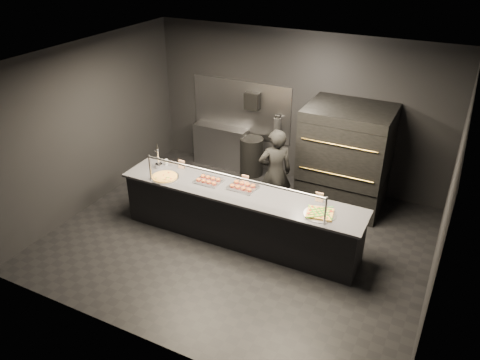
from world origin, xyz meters
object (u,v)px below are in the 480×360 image
at_px(round_pizza, 165,177).
at_px(square_pizza, 320,213).
at_px(fire_extinguisher, 277,128).
at_px(slider_tray_a, 208,180).
at_px(service_counter, 239,215).
at_px(pizza_oven, 345,157).
at_px(beer_tap, 158,160).
at_px(trash_bin, 252,156).
at_px(prep_shelf, 221,146).
at_px(slider_tray_b, 243,186).
at_px(worker, 275,173).
at_px(towel_dispenser, 252,101).

height_order(round_pizza, square_pizza, square_pizza).
distance_m(fire_extinguisher, slider_tray_a, 2.36).
distance_m(service_counter, slider_tray_a, 0.77).
relative_size(pizza_oven, fire_extinguisher, 3.78).
relative_size(service_counter, beer_tap, 8.30).
bearing_deg(round_pizza, trash_bin, 77.96).
relative_size(round_pizza, trash_bin, 0.61).
height_order(service_counter, round_pizza, service_counter).
bearing_deg(beer_tap, prep_shelf, 89.06).
xyz_separation_m(fire_extinguisher, beer_tap, (-1.29, -2.29, 0.00)).
relative_size(fire_extinguisher, beer_tap, 1.02).
bearing_deg(round_pizza, pizza_oven, 39.01).
relative_size(service_counter, fire_extinguisher, 8.12).
relative_size(prep_shelf, slider_tray_b, 2.49).
relative_size(pizza_oven, round_pizza, 3.89).
bearing_deg(slider_tray_a, slider_tray_b, 6.36).
bearing_deg(trash_bin, round_pizza, -102.04).
relative_size(beer_tap, worker, 0.30).
relative_size(towel_dispenser, beer_tap, 0.71).
relative_size(beer_tap, trash_bin, 0.61).
bearing_deg(beer_tap, pizza_oven, 32.19).
relative_size(beer_tap, round_pizza, 1.01).
relative_size(pizza_oven, beer_tap, 3.87).
distance_m(towel_dispenser, square_pizza, 3.41).
relative_size(service_counter, prep_shelf, 3.42).
bearing_deg(towel_dispenser, service_counter, -69.37).
relative_size(fire_extinguisher, slider_tray_a, 1.16).
relative_size(prep_shelf, beer_tap, 2.43).
bearing_deg(prep_shelf, square_pizza, -39.03).
bearing_deg(slider_tray_a, worker, 50.29).
bearing_deg(towel_dispenser, round_pizza, -99.62).
relative_size(towel_dispenser, square_pizza, 0.73).
distance_m(service_counter, fire_extinguisher, 2.50).
xyz_separation_m(pizza_oven, slider_tray_a, (-1.80, -1.85, -0.02)).
relative_size(trash_bin, worker, 0.49).
height_order(pizza_oven, slider_tray_a, pizza_oven).
bearing_deg(worker, prep_shelf, -72.15).
height_order(fire_extinguisher, slider_tray_a, fire_extinguisher).
distance_m(trash_bin, worker, 1.64).
relative_size(square_pizza, worker, 0.29).
bearing_deg(beer_tap, square_pizza, -3.76).
xyz_separation_m(fire_extinguisher, square_pizza, (1.71, -2.48, -0.12)).
xyz_separation_m(beer_tap, square_pizza, (3.00, -0.20, -0.12)).
distance_m(prep_shelf, beer_tap, 2.29).
distance_m(towel_dispenser, slider_tray_b, 2.51).
bearing_deg(slider_tray_a, square_pizza, -3.98).
xyz_separation_m(slider_tray_a, trash_bin, (-0.22, 2.17, -0.54)).
height_order(fire_extinguisher, worker, worker).
bearing_deg(slider_tray_b, fire_extinguisher, 98.72).
xyz_separation_m(beer_tap, trash_bin, (0.81, 2.11, -0.66)).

